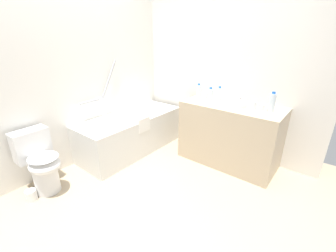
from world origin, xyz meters
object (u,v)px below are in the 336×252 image
sink_faucet (240,100)px  water_bottle_1 (219,95)px  sink_basin (234,104)px  drinking_glass_2 (253,106)px  water_bottle_3 (210,94)px  water_bottle_2 (199,91)px  drinking_glass_1 (205,95)px  water_bottle_0 (272,103)px  toilet_paper_roll (31,195)px  toilet (41,162)px  bathtub (131,132)px  drinking_glass_0 (262,107)px

sink_faucet → water_bottle_1: (-0.16, 0.22, 0.07)m
sink_basin → drinking_glass_2: bearing=-89.2°
sink_basin → drinking_glass_2: size_ratio=3.56×
water_bottle_3 → drinking_glass_2: water_bottle_3 is taller
water_bottle_2 → drinking_glass_1: (0.01, -0.10, -0.04)m
sink_faucet → water_bottle_0: water_bottle_0 is taller
water_bottle_1 → toilet_paper_roll: bearing=152.0°
toilet → sink_faucet: size_ratio=4.76×
water_bottle_3 → water_bottle_1: bearing=-84.4°
sink_basin → water_bottle_1: bearing=81.4°
sink_basin → water_bottle_3: water_bottle_3 is taller
sink_basin → water_bottle_0: size_ratio=1.38×
water_bottle_1 → sink_faucet: bearing=-54.9°
water_bottle_2 → water_bottle_3: 0.21m
sink_faucet → drinking_glass_2: drinking_glass_2 is taller
bathtub → drinking_glass_2: 1.77m
bathtub → drinking_glass_0: 1.86m
water_bottle_1 → toilet_paper_roll: 2.51m
toilet → drinking_glass_2: size_ratio=7.82×
drinking_glass_2 → toilet_paper_roll: 2.71m
sink_basin → sink_faucet: (0.19, 0.00, 0.00)m
drinking_glass_0 → drinking_glass_2: (-0.01, 0.10, 0.01)m
water_bottle_1 → drinking_glass_0: 0.57m
water_bottle_1 → toilet: bearing=148.4°
sink_basin → bathtub: bearing=112.9°
water_bottle_0 → water_bottle_1: water_bottle_0 is taller
water_bottle_0 → water_bottle_3: bearing=90.3°
toilet → drinking_glass_1: drinking_glass_1 is taller
water_bottle_3 → drinking_glass_1: water_bottle_3 is taller
water_bottle_2 → drinking_glass_0: (-0.04, -0.89, -0.05)m
bathtub → drinking_glass_0: (0.58, -1.67, 0.57)m
toilet → drinking_glass_2: (1.86, -1.63, 0.52)m
toilet → water_bottle_3: 2.22m
toilet → drinking_glass_0: drinking_glass_0 is taller
bathtub → water_bottle_0: bearing=-71.6°
bathtub → drinking_glass_1: bearing=-54.6°
water_bottle_0 → toilet_paper_roll: (-2.07, 1.77, -0.89)m
toilet → water_bottle_1: water_bottle_1 is taller
water_bottle_3 → drinking_glass_1: 0.12m
sink_faucet → water_bottle_0: bearing=-110.6°
water_bottle_2 → drinking_glass_1: bearing=-86.2°
bathtub → water_bottle_1: (0.60, -1.11, 0.63)m
water_bottle_0 → water_bottle_1: size_ratio=1.13×
sink_faucet → water_bottle_3: (-0.17, 0.35, 0.06)m
water_bottle_2 → drinking_glass_0: 0.90m
drinking_glass_1 → toilet: bearing=154.1°
bathtub → drinking_glass_1: bathtub is taller
bathtub → drinking_glass_1: 1.23m
water_bottle_0 → water_bottle_3: water_bottle_0 is taller
water_bottle_1 → water_bottle_3: (-0.01, 0.12, -0.01)m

